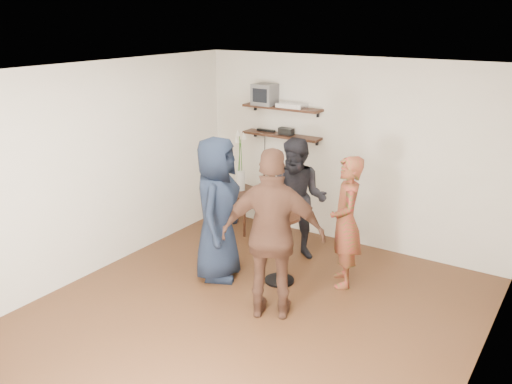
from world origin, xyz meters
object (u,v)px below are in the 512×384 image
drinks_table (280,240)px  person_plaid (346,222)px  person_dark (298,199)px  crt_monitor (265,94)px  side_table (241,196)px  radio (286,131)px  person_navy (217,209)px  dvd_deck (292,105)px  person_brown (273,235)px

drinks_table → person_plaid: 0.81m
person_dark → crt_monitor: bearing=129.5°
crt_monitor → side_table: 1.55m
crt_monitor → person_plaid: (1.81, -1.09, -1.22)m
radio → person_navy: 1.87m
dvd_deck → side_table: bearing=-152.6°
person_navy → person_brown: (1.04, -0.42, 0.04)m
radio → person_plaid: (1.45, -1.09, -0.72)m
dvd_deck → person_brown: dvd_deck is taller
dvd_deck → person_dark: size_ratio=0.25×
radio → drinks_table: radio is taller
side_table → person_dark: (1.18, -0.39, 0.29)m
crt_monitor → side_table: crt_monitor is taller
radio → person_dark: size_ratio=0.14×
crt_monitor → drinks_table: 2.37m
person_navy → crt_monitor: bearing=-7.8°
person_dark → radio: bearing=116.4°
person_plaid → person_dark: 0.92m
person_dark → drinks_table: bearing=-90.0°
crt_monitor → side_table: (-0.22, -0.34, -1.49)m
drinks_table → radio: bearing=118.0°
person_navy → person_brown: 1.12m
radio → person_navy: bearing=-87.8°
dvd_deck → person_navy: (-0.02, -1.76, -1.01)m
person_plaid → crt_monitor: bearing=-151.1°
radio → drinks_table: 1.93m
crt_monitor → person_navy: crt_monitor is taller
crt_monitor → radio: (0.36, 0.00, -0.50)m
side_table → person_brown: size_ratio=0.34×
radio → side_table: bearing=-149.2°
dvd_deck → person_brown: 2.59m
crt_monitor → person_dark: crt_monitor is taller
person_navy → dvd_deck: bearing=-21.9°
drinks_table → person_brown: size_ratio=0.46×
dvd_deck → drinks_table: size_ratio=0.46×
crt_monitor → person_brown: (1.47, -2.18, -1.09)m
person_dark → dvd_deck: bearing=112.1°
radio → person_dark: (0.61, -0.73, -0.71)m
drinks_table → person_plaid: bearing=29.9°
dvd_deck → person_plaid: (1.37, -1.09, -1.10)m
person_brown → person_dark: bearing=-95.8°
side_table → person_brown: bearing=-47.5°
dvd_deck → person_plaid: dvd_deck is taller
crt_monitor → person_navy: 2.13m
person_navy → person_brown: size_ratio=0.96×
crt_monitor → dvd_deck: size_ratio=0.80×
radio → side_table: (-0.57, -0.34, -0.99)m
person_navy → person_plaid: bearing=-85.7°
side_table → drinks_table: (1.36, -1.14, 0.03)m
person_plaid → person_navy: size_ratio=0.89×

